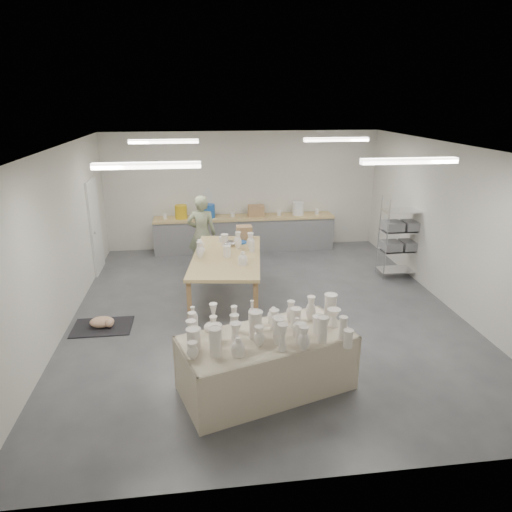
{
  "coord_description": "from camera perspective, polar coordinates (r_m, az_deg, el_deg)",
  "views": [
    {
      "loc": [
        -1.15,
        -7.63,
        3.77
      ],
      "look_at": [
        -0.15,
        0.14,
        1.05
      ],
      "focal_mm": 32.0,
      "sensor_mm": 36.0,
      "label": 1
    }
  ],
  "objects": [
    {
      "name": "potter",
      "position": [
        10.31,
        -6.78,
        2.75
      ],
      "size": [
        0.68,
        0.48,
        1.77
      ],
      "primitive_type": "imported",
      "rotation": [
        0.0,
        0.0,
        3.05
      ],
      "color": "gray",
      "rests_on": "ground"
    },
    {
      "name": "red_stool",
      "position": [
        10.74,
        -6.69,
        0.25
      ],
      "size": [
        0.4,
        0.4,
        0.35
      ],
      "rotation": [
        0.0,
        0.0,
        0.08
      ],
      "color": "red",
      "rests_on": "ground"
    },
    {
      "name": "drying_table",
      "position": [
        6.27,
        1.27,
        -12.78
      ],
      "size": [
        2.49,
        1.74,
        1.17
      ],
      "rotation": [
        0.0,
        0.0,
        0.3
      ],
      "color": "olive",
      "rests_on": "ground"
    },
    {
      "name": "wire_shelf",
      "position": [
        10.42,
        17.7,
        2.33
      ],
      "size": [
        0.88,
        0.48,
        1.8
      ],
      "color": "silver",
      "rests_on": "ground"
    },
    {
      "name": "rug",
      "position": [
        8.45,
        -18.64,
        -8.39
      ],
      "size": [
        1.0,
        0.7,
        0.02
      ],
      "primitive_type": "cube",
      "color": "black",
      "rests_on": "ground"
    },
    {
      "name": "cat",
      "position": [
        8.39,
        -18.59,
        -7.82
      ],
      "size": [
        0.49,
        0.42,
        0.18
      ],
      "rotation": [
        0.0,
        0.0,
        -0.39
      ],
      "color": "white",
      "rests_on": "rug"
    },
    {
      "name": "work_table",
      "position": [
        8.81,
        -3.44,
        0.3
      ],
      "size": [
        1.59,
        2.67,
        1.31
      ],
      "rotation": [
        0.0,
        0.0,
        -0.13
      ],
      "color": "tan",
      "rests_on": "ground"
    },
    {
      "name": "back_counter",
      "position": [
        11.84,
        -1.48,
        3.02
      ],
      "size": [
        4.6,
        0.6,
        1.24
      ],
      "color": "tan",
      "rests_on": "ground"
    },
    {
      "name": "room",
      "position": [
        7.97,
        0.39,
        6.72
      ],
      "size": [
        8.0,
        8.02,
        3.0
      ],
      "color": "#424449",
      "rests_on": "ground"
    }
  ]
}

